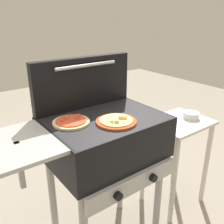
{
  "coord_description": "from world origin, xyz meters",
  "views": [
    {
      "loc": [
        -0.74,
        -1.05,
        1.44
      ],
      "look_at": [
        0.05,
        0.0,
        0.92
      ],
      "focal_mm": 40.58,
      "sensor_mm": 36.0,
      "label": 1
    }
  ],
  "objects_px": {
    "pizza_cheese": "(116,121)",
    "pizza_pepperoni": "(71,122)",
    "prep_table": "(177,145)",
    "topping_bowl_near": "(191,115)",
    "topping_bowl_far": "(164,119)",
    "grill": "(103,142)"
  },
  "relations": [
    {
      "from": "topping_bowl_near",
      "to": "prep_table",
      "type": "bearing_deg",
      "value": 170.39
    },
    {
      "from": "pizza_pepperoni",
      "to": "topping_bowl_far",
      "type": "distance_m",
      "value": 0.77
    },
    {
      "from": "grill",
      "to": "prep_table",
      "type": "xyz_separation_m",
      "value": [
        0.67,
        0.0,
        -0.25
      ]
    },
    {
      "from": "topping_bowl_near",
      "to": "topping_bowl_far",
      "type": "relative_size",
      "value": 1.17
    },
    {
      "from": "pizza_cheese",
      "to": "topping_bowl_near",
      "type": "distance_m",
      "value": 0.79
    },
    {
      "from": "pizza_pepperoni",
      "to": "topping_bowl_near",
      "type": "relative_size",
      "value": 1.61
    },
    {
      "from": "prep_table",
      "to": "topping_bowl_far",
      "type": "xyz_separation_m",
      "value": [
        -0.1,
        0.06,
        0.22
      ]
    },
    {
      "from": "pizza_cheese",
      "to": "pizza_pepperoni",
      "type": "relative_size",
      "value": 1.11
    },
    {
      "from": "prep_table",
      "to": "topping_bowl_near",
      "type": "bearing_deg",
      "value": -9.61
    },
    {
      "from": "topping_bowl_near",
      "to": "topping_bowl_far",
      "type": "distance_m",
      "value": 0.22
    },
    {
      "from": "pizza_pepperoni",
      "to": "pizza_cheese",
      "type": "bearing_deg",
      "value": -35.66
    },
    {
      "from": "pizza_cheese",
      "to": "prep_table",
      "type": "xyz_separation_m",
      "value": [
        0.65,
        0.1,
        -0.4
      ]
    },
    {
      "from": "topping_bowl_near",
      "to": "grill",
      "type": "bearing_deg",
      "value": 178.99
    },
    {
      "from": "prep_table",
      "to": "topping_bowl_far",
      "type": "relative_size",
      "value": 6.92
    },
    {
      "from": "grill",
      "to": "pizza_pepperoni",
      "type": "bearing_deg",
      "value": 165.19
    },
    {
      "from": "pizza_cheese",
      "to": "pizza_pepperoni",
      "type": "bearing_deg",
      "value": 144.34
    },
    {
      "from": "pizza_pepperoni",
      "to": "grill",
      "type": "bearing_deg",
      "value": -14.81
    },
    {
      "from": "grill",
      "to": "pizza_cheese",
      "type": "xyz_separation_m",
      "value": [
        0.02,
        -0.09,
        0.15
      ]
    },
    {
      "from": "pizza_pepperoni",
      "to": "topping_bowl_far",
      "type": "bearing_deg",
      "value": 1.47
    },
    {
      "from": "pizza_cheese",
      "to": "pizza_pepperoni",
      "type": "xyz_separation_m",
      "value": [
        -0.19,
        0.14,
        -0.0
      ]
    },
    {
      "from": "pizza_cheese",
      "to": "prep_table",
      "type": "distance_m",
      "value": 0.77
    },
    {
      "from": "pizza_cheese",
      "to": "prep_table",
      "type": "relative_size",
      "value": 0.3
    }
  ]
}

